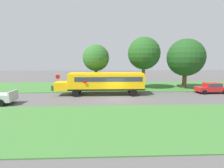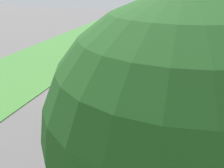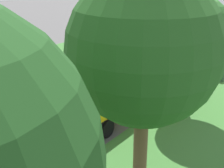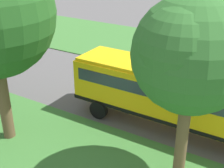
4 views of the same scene
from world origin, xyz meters
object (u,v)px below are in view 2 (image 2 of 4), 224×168
pickup_truck (114,41)px  trash_bin (172,61)px  stop_sign (163,52)px  oak_tree_roadside_mid (189,39)px  oak_tree_far_end (177,130)px  school_bus (123,69)px  oak_tree_beside_bus (172,26)px

pickup_truck → trash_bin: size_ratio=6.00×
pickup_truck → stop_sign: (-7.30, 5.99, 0.66)m
oak_tree_roadside_mid → oak_tree_far_end: size_ratio=1.03×
school_bus → oak_tree_beside_bus: size_ratio=1.68×
oak_tree_roadside_mid → stop_sign: (2.70, -13.98, -4.37)m
oak_tree_far_end → trash_bin: size_ratio=9.49×
oak_tree_beside_bus → trash_bin: (0.23, -6.99, -4.91)m
school_bus → oak_tree_far_end: oak_tree_far_end is taller
oak_tree_beside_bus → stop_sign: (1.16, -5.88, -3.62)m
oak_tree_far_end → school_bus: bearing=-69.8°
pickup_truck → stop_sign: stop_sign is taller
oak_tree_far_end → stop_sign: size_ratio=3.12×
oak_tree_roadside_mid → trash_bin: (1.77, -15.09, -5.65)m
oak_tree_far_end → stop_sign: (2.79, -21.15, -3.61)m
oak_tree_roadside_mid → oak_tree_far_end: bearing=90.7°
oak_tree_beside_bus → oak_tree_far_end: oak_tree_far_end is taller
oak_tree_beside_bus → oak_tree_roadside_mid: oak_tree_roadside_mid is taller
oak_tree_roadside_mid → oak_tree_far_end: (-0.09, 7.18, -0.75)m
school_bus → trash_bin: (-3.29, -8.28, -1.47)m
oak_tree_far_end → trash_bin: bearing=-85.2°
oak_tree_beside_bus → school_bus: bearing=20.1°
pickup_truck → oak_tree_beside_bus: 15.20m
pickup_truck → oak_tree_roadside_mid: size_ratio=0.61×
oak_tree_beside_bus → oak_tree_roadside_mid: bearing=100.7°
oak_tree_beside_bus → oak_tree_far_end: size_ratio=0.87×
oak_tree_roadside_mid → oak_tree_far_end: oak_tree_roadside_mid is taller
oak_tree_far_end → oak_tree_beside_bus: bearing=-83.9°
oak_tree_far_end → trash_bin: oak_tree_far_end is taller
stop_sign → school_bus: bearing=71.8°
oak_tree_roadside_mid → trash_bin: size_ratio=9.77×
trash_bin → school_bus: bearing=68.3°
stop_sign → oak_tree_far_end: bearing=97.5°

